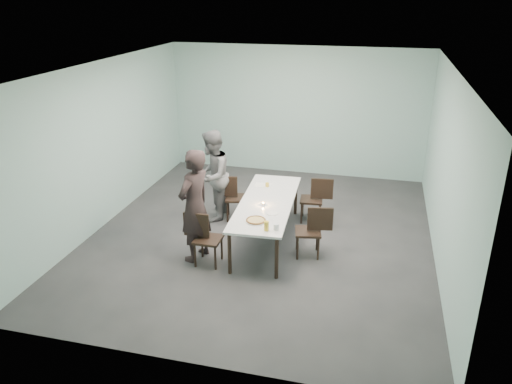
% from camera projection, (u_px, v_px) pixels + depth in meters
% --- Properties ---
extents(ground, '(7.00, 7.00, 0.00)m').
position_uv_depth(ground, '(261.00, 234.00, 9.12)').
color(ground, '#333335').
rests_on(ground, ground).
extents(room_shell, '(6.02, 7.02, 3.01)m').
position_uv_depth(room_shell, '(262.00, 127.00, 8.35)').
color(room_shell, '#9FC8C2').
rests_on(room_shell, ground).
extents(table, '(1.04, 2.64, 0.75)m').
position_uv_depth(table, '(267.00, 204.00, 8.66)').
color(table, white).
rests_on(table, ground).
extents(chair_near_left, '(0.61, 0.42, 0.87)m').
position_uv_depth(chair_near_left, '(203.00, 235.00, 8.00)').
color(chair_near_left, black).
rests_on(chair_near_left, ground).
extents(chair_far_left, '(0.65, 0.51, 0.87)m').
position_uv_depth(chair_far_left, '(232.00, 195.00, 9.57)').
color(chair_far_left, black).
rests_on(chair_far_left, ground).
extents(chair_near_right, '(0.64, 0.49, 0.87)m').
position_uv_depth(chair_near_right, '(313.00, 228.00, 8.23)').
color(chair_near_right, black).
rests_on(chair_near_right, ground).
extents(chair_far_right, '(0.63, 0.46, 0.87)m').
position_uv_depth(chair_far_right, '(316.00, 197.00, 9.48)').
color(chair_far_right, black).
rests_on(chair_far_right, ground).
extents(diner_near, '(0.64, 0.79, 1.88)m').
position_uv_depth(diner_near, '(195.00, 206.00, 7.99)').
color(diner_near, black).
rests_on(diner_near, ground).
extents(diner_far, '(0.69, 0.87, 1.76)m').
position_uv_depth(diner_far, '(212.00, 176.00, 9.45)').
color(diner_far, slate).
rests_on(diner_far, ground).
extents(pizza, '(0.34, 0.34, 0.04)m').
position_uv_depth(pizza, '(256.00, 220.00, 7.88)').
color(pizza, white).
rests_on(pizza, table).
extents(side_plate, '(0.18, 0.18, 0.01)m').
position_uv_depth(side_plate, '(272.00, 213.00, 8.16)').
color(side_plate, white).
rests_on(side_plate, table).
extents(beer_glass, '(0.08, 0.08, 0.15)m').
position_uv_depth(beer_glass, '(266.00, 226.00, 7.57)').
color(beer_glass, gold).
rests_on(beer_glass, table).
extents(water_tumbler, '(0.08, 0.08, 0.09)m').
position_uv_depth(water_tumbler, '(276.00, 227.00, 7.61)').
color(water_tumbler, silver).
rests_on(water_tumbler, table).
extents(tealight, '(0.06, 0.06, 0.05)m').
position_uv_depth(tealight, '(263.00, 204.00, 8.48)').
color(tealight, silver).
rests_on(tealight, table).
extents(amber_tumbler, '(0.07, 0.07, 0.08)m').
position_uv_depth(amber_tumbler, '(267.00, 185.00, 9.26)').
color(amber_tumbler, gold).
rests_on(amber_tumbler, table).
extents(menu, '(0.31, 0.24, 0.01)m').
position_uv_depth(menu, '(263.00, 185.00, 9.35)').
color(menu, silver).
rests_on(menu, table).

